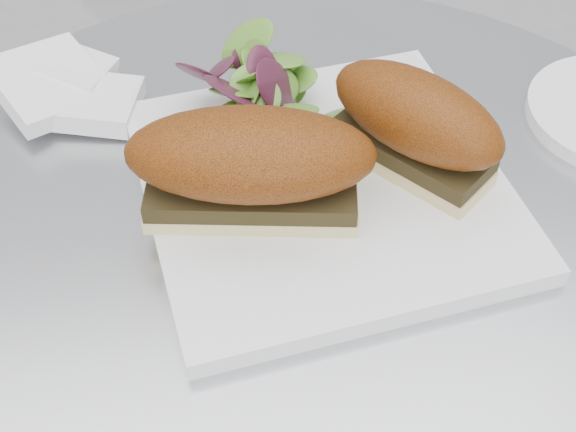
# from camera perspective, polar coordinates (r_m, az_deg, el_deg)

# --- Properties ---
(table) EXTENTS (0.70, 0.70, 0.73)m
(table) POSITION_cam_1_polar(r_m,az_deg,el_deg) (0.79, 1.12, -13.89)
(table) COLOR #A5A8AC
(table) RESTS_ON ground
(plate) EXTENTS (0.31, 0.31, 0.02)m
(plate) POSITION_cam_1_polar(r_m,az_deg,el_deg) (0.62, 2.53, 2.10)
(plate) COLOR white
(plate) RESTS_ON table
(sandwich_left) EXTENTS (0.19, 0.11, 0.08)m
(sandwich_left) POSITION_cam_1_polar(r_m,az_deg,el_deg) (0.56, -2.66, 3.75)
(sandwich_left) COLOR beige
(sandwich_left) RESTS_ON plate
(sandwich_right) EXTENTS (0.14, 0.15, 0.08)m
(sandwich_right) POSITION_cam_1_polar(r_m,az_deg,el_deg) (0.60, 9.05, 6.55)
(sandwich_right) COLOR beige
(sandwich_right) RESTS_ON plate
(salad) EXTENTS (0.12, 0.12, 0.05)m
(salad) POSITION_cam_1_polar(r_m,az_deg,el_deg) (0.65, -1.34, 8.87)
(salad) COLOR #5D8D2E
(salad) RESTS_ON plate
(napkin) EXTENTS (0.14, 0.14, 0.02)m
(napkin) POSITION_cam_1_polar(r_m,az_deg,el_deg) (0.72, -14.88, 7.93)
(napkin) COLOR white
(napkin) RESTS_ON table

